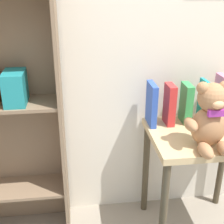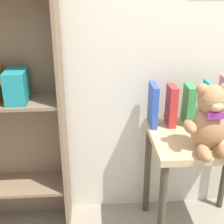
{
  "view_description": "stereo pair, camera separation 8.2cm",
  "coord_description": "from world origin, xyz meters",
  "px_view_note": "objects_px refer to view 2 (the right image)",
  "views": [
    {
      "loc": [
        -0.47,
        -0.32,
        1.44
      ],
      "look_at": [
        -0.28,
        1.15,
        0.79
      ],
      "focal_mm": 50.0,
      "sensor_mm": 36.0,
      "label": 1
    },
    {
      "loc": [
        -0.39,
        -0.33,
        1.44
      ],
      "look_at": [
        -0.28,
        1.15,
        0.79
      ],
      "focal_mm": 50.0,
      "sensor_mm": 36.0,
      "label": 2
    }
  ],
  "objects_px": {
    "bookshelf_side": "(5,81)",
    "book_standing_teal": "(207,104)",
    "book_standing_green": "(188,105)",
    "teddy_bear": "(211,121)",
    "book_standing_red": "(171,106)",
    "book_standing_blue": "(153,105)",
    "display_table": "(202,154)"
  },
  "relations": [
    {
      "from": "bookshelf_side",
      "to": "book_standing_teal",
      "type": "xyz_separation_m",
      "value": [
        1.09,
        -0.02,
        -0.15
      ]
    },
    {
      "from": "bookshelf_side",
      "to": "book_standing_green",
      "type": "bearing_deg",
      "value": -0.59
    },
    {
      "from": "teddy_bear",
      "to": "book_standing_teal",
      "type": "bearing_deg",
      "value": 72.78
    },
    {
      "from": "teddy_bear",
      "to": "book_standing_teal",
      "type": "distance_m",
      "value": 0.29
    },
    {
      "from": "book_standing_green",
      "to": "teddy_bear",
      "type": "bearing_deg",
      "value": -85.85
    },
    {
      "from": "book_standing_teal",
      "to": "book_standing_blue",
      "type": "bearing_deg",
      "value": 176.51
    },
    {
      "from": "teddy_bear",
      "to": "book_standing_red",
      "type": "relative_size",
      "value": 1.43
    },
    {
      "from": "book_standing_blue",
      "to": "bookshelf_side",
      "type": "bearing_deg",
      "value": 178.59
    },
    {
      "from": "display_table",
      "to": "book_standing_red",
      "type": "relative_size",
      "value": 2.84
    },
    {
      "from": "teddy_bear",
      "to": "book_standing_green",
      "type": "xyz_separation_m",
      "value": [
        -0.01,
        0.29,
        -0.04
      ]
    },
    {
      "from": "book_standing_red",
      "to": "book_standing_green",
      "type": "relative_size",
      "value": 1.03
    },
    {
      "from": "bookshelf_side",
      "to": "book_standing_teal",
      "type": "bearing_deg",
      "value": -1.28
    },
    {
      "from": "bookshelf_side",
      "to": "book_standing_teal",
      "type": "distance_m",
      "value": 1.1
    },
    {
      "from": "book_standing_green",
      "to": "book_standing_blue",
      "type": "bearing_deg",
      "value": -177.2
    },
    {
      "from": "bookshelf_side",
      "to": "book_standing_green",
      "type": "height_order",
      "value": "bookshelf_side"
    },
    {
      "from": "display_table",
      "to": "book_standing_teal",
      "type": "relative_size",
      "value": 2.7
    },
    {
      "from": "display_table",
      "to": "book_standing_red",
      "type": "xyz_separation_m",
      "value": [
        -0.15,
        0.14,
        0.23
      ]
    },
    {
      "from": "book_standing_blue",
      "to": "book_standing_teal",
      "type": "height_order",
      "value": "book_standing_teal"
    },
    {
      "from": "teddy_bear",
      "to": "book_standing_green",
      "type": "bearing_deg",
      "value": 92.89
    },
    {
      "from": "book_standing_blue",
      "to": "teddy_bear",
      "type": "bearing_deg",
      "value": -53.2
    },
    {
      "from": "bookshelf_side",
      "to": "book_standing_teal",
      "type": "relative_size",
      "value": 6.75
    },
    {
      "from": "bookshelf_side",
      "to": "teddy_bear",
      "type": "distance_m",
      "value": 1.06
    },
    {
      "from": "bookshelf_side",
      "to": "display_table",
      "type": "xyz_separation_m",
      "value": [
        1.04,
        -0.16,
        -0.39
      ]
    },
    {
      "from": "book_standing_blue",
      "to": "book_standing_teal",
      "type": "distance_m",
      "value": 0.3
    },
    {
      "from": "bookshelf_side",
      "to": "teddy_bear",
      "type": "xyz_separation_m",
      "value": [
        1.01,
        -0.3,
        -0.12
      ]
    },
    {
      "from": "teddy_bear",
      "to": "book_standing_teal",
      "type": "xyz_separation_m",
      "value": [
        0.09,
        0.28,
        -0.03
      ]
    },
    {
      "from": "teddy_bear",
      "to": "book_standing_blue",
      "type": "bearing_deg",
      "value": 127.07
    },
    {
      "from": "bookshelf_side",
      "to": "book_standing_blue",
      "type": "distance_m",
      "value": 0.8
    },
    {
      "from": "book_standing_blue",
      "to": "book_standing_red",
      "type": "height_order",
      "value": "book_standing_blue"
    },
    {
      "from": "book_standing_red",
      "to": "teddy_bear",
      "type": "bearing_deg",
      "value": -68.14
    },
    {
      "from": "book_standing_teal",
      "to": "book_standing_red",
      "type": "bearing_deg",
      "value": 178.26
    },
    {
      "from": "bookshelf_side",
      "to": "display_table",
      "type": "relative_size",
      "value": 2.5
    }
  ]
}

